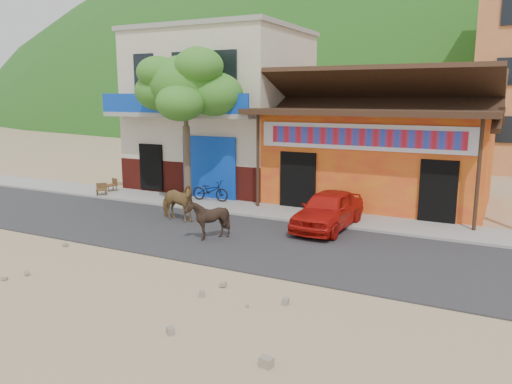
% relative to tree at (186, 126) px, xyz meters
% --- Properties ---
extents(ground, '(120.00, 120.00, 0.00)m').
position_rel_tree_xyz_m(ground, '(4.60, -5.80, -3.12)').
color(ground, '#9E825B').
rests_on(ground, ground).
extents(road, '(60.00, 5.00, 0.04)m').
position_rel_tree_xyz_m(road, '(4.60, -3.30, -3.10)').
color(road, '#28282B').
rests_on(road, ground).
extents(sidewalk, '(60.00, 2.00, 0.12)m').
position_rel_tree_xyz_m(sidewalk, '(4.60, 0.20, -3.06)').
color(sidewalk, gray).
rests_on(sidewalk, ground).
extents(dance_club, '(8.00, 6.00, 3.60)m').
position_rel_tree_xyz_m(dance_club, '(6.60, 4.20, -1.32)').
color(dance_club, orange).
rests_on(dance_club, ground).
extents(cafe_building, '(7.00, 6.00, 7.00)m').
position_rel_tree_xyz_m(cafe_building, '(-0.90, 4.20, 0.38)').
color(cafe_building, beige).
rests_on(cafe_building, ground).
extents(hillside, '(100.00, 40.00, 24.00)m').
position_rel_tree_xyz_m(hillside, '(4.60, 64.20, 8.88)').
color(hillside, '#194C14').
rests_on(hillside, ground).
extents(tree, '(3.00, 3.00, 6.00)m').
position_rel_tree_xyz_m(tree, '(0.00, 0.00, 0.00)').
color(tree, '#2D721E').
rests_on(tree, sidewalk).
extents(cow_tan, '(1.64, 0.86, 1.33)m').
position_rel_tree_xyz_m(cow_tan, '(1.22, -2.41, -2.41)').
color(cow_tan, olive).
rests_on(cow_tan, road).
extents(cow_dark, '(1.31, 1.21, 1.24)m').
position_rel_tree_xyz_m(cow_dark, '(3.35, -3.82, -2.46)').
color(cow_dark, black).
rests_on(cow_dark, road).
extents(red_car, '(1.61, 3.69, 1.24)m').
position_rel_tree_xyz_m(red_car, '(6.15, -1.00, -2.46)').
color(red_car, red).
rests_on(red_car, road).
extents(scooter, '(1.61, 0.67, 0.83)m').
position_rel_tree_xyz_m(scooter, '(0.66, 0.61, -2.59)').
color(scooter, black).
rests_on(scooter, sidewalk).
extents(cafe_chair_left, '(0.62, 0.62, 1.02)m').
position_rel_tree_xyz_m(cafe_chair_left, '(-4.40, 0.39, -2.49)').
color(cafe_chair_left, '#4C3419').
rests_on(cafe_chair_left, sidewalk).
extents(cafe_chair_right, '(0.60, 0.60, 0.92)m').
position_rel_tree_xyz_m(cafe_chair_right, '(-4.08, -0.50, -2.54)').
color(cafe_chair_right, '#51381B').
rests_on(cafe_chair_right, sidewalk).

